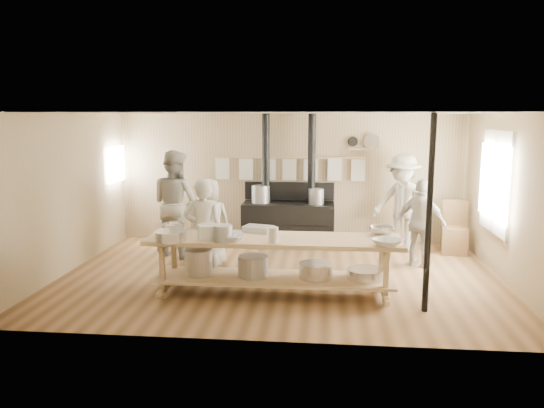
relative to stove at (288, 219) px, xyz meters
name	(u,v)px	position (x,y,z in m)	size (l,w,h in m)	color
ground	(279,276)	(0.01, -2.12, -0.52)	(7.00, 7.00, 0.00)	brown
room_shell	(279,176)	(0.01, -2.12, 1.10)	(7.00, 7.00, 7.00)	tan
window_right	(496,182)	(3.48, -1.52, 0.98)	(0.09, 1.50, 1.65)	beige
left_opening	(116,164)	(-3.44, -0.12, 1.08)	(0.00, 0.90, 0.90)	white
stove	(288,219)	(0.00, 0.00, 0.00)	(1.90, 0.75, 2.60)	black
towel_rail	(289,166)	(0.01, 0.28, 1.04)	(3.00, 0.04, 0.47)	tan
back_wall_shelf	(364,144)	(1.47, 0.32, 1.48)	(0.63, 0.14, 0.32)	tan
prep_table	(273,260)	(0.00, -3.02, 0.00)	(3.60, 0.90, 0.85)	tan
support_post	(429,215)	(2.06, -3.47, 0.78)	(0.08, 0.08, 2.60)	black
cook_far_left	(204,232)	(-1.11, -2.58, 0.29)	(0.59, 0.39, 1.63)	beige
cook_left	(175,203)	(-2.00, -1.00, 0.45)	(0.95, 0.74, 1.95)	beige
cook_center	(209,222)	(-1.24, -1.58, 0.23)	(0.74, 0.48, 1.50)	beige
cook_right	(421,223)	(2.36, -1.31, 0.23)	(0.88, 0.37, 1.50)	beige
cook_by_window	(402,203)	(2.19, -0.25, 0.41)	(1.20, 0.69, 1.86)	beige
chair	(454,238)	(3.16, -0.34, -0.23)	(0.53, 0.53, 0.99)	brown
bowl_white_a	(231,238)	(-0.57, -3.28, 0.37)	(0.37, 0.37, 0.09)	white
bowl_steel_a	(174,227)	(-1.54, -2.69, 0.38)	(0.33, 0.33, 0.10)	silver
bowl_white_b	(387,242)	(1.56, -3.35, 0.38)	(0.38, 0.38, 0.09)	white
bowl_steel_b	(382,231)	(1.56, -2.69, 0.39)	(0.37, 0.37, 0.12)	silver
roasting_pan	(258,229)	(-0.26, -2.69, 0.38)	(0.41, 0.28, 0.09)	#B2B2B7
mixing_bowl_large	(171,236)	(-1.40, -3.35, 0.40)	(0.44, 0.44, 0.14)	silver
bucket_galv	(223,233)	(-0.66, -3.35, 0.45)	(0.25, 0.25, 0.23)	gray
deep_bowl_enamel	(209,232)	(-0.90, -3.17, 0.43)	(0.31, 0.31, 0.20)	white
pitcher	(273,235)	(0.03, -3.35, 0.44)	(0.14, 0.14, 0.22)	white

